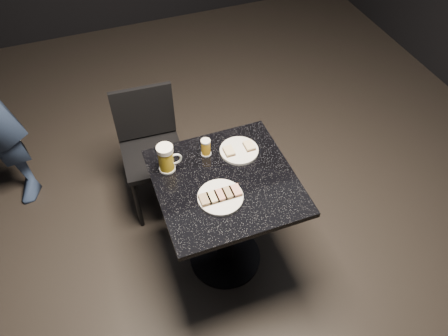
% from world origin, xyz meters
% --- Properties ---
extents(floor, '(6.00, 6.00, 0.00)m').
position_xyz_m(floor, '(0.00, 0.00, 0.00)').
color(floor, black).
rests_on(floor, ground).
extents(plate_large, '(0.22, 0.22, 0.01)m').
position_xyz_m(plate_large, '(-0.06, -0.10, 0.76)').
color(plate_large, white).
rests_on(plate_large, table).
extents(plate_small, '(0.21, 0.21, 0.01)m').
position_xyz_m(plate_small, '(0.14, 0.16, 0.76)').
color(plate_small, white).
rests_on(plate_small, table).
extents(table, '(0.70, 0.70, 0.75)m').
position_xyz_m(table, '(0.00, 0.00, 0.51)').
color(table, black).
rests_on(table, floor).
extents(beer_mug, '(0.12, 0.09, 0.16)m').
position_xyz_m(beer_mug, '(-0.25, 0.17, 0.83)').
color(beer_mug, white).
rests_on(beer_mug, table).
extents(beer_tumbler, '(0.06, 0.06, 0.10)m').
position_xyz_m(beer_tumbler, '(-0.03, 0.21, 0.80)').
color(beer_tumbler, silver).
rests_on(beer_tumbler, table).
extents(chair, '(0.39, 0.39, 0.86)m').
position_xyz_m(chair, '(-0.26, 0.64, 0.50)').
color(chair, black).
rests_on(chair, floor).
extents(canapes_on_plate_large, '(0.21, 0.07, 0.02)m').
position_xyz_m(canapes_on_plate_large, '(-0.06, -0.10, 0.77)').
color(canapes_on_plate_large, '#4C3521').
rests_on(canapes_on_plate_large, plate_large).
extents(canapes_on_plate_small, '(0.17, 0.07, 0.02)m').
position_xyz_m(canapes_on_plate_small, '(0.14, 0.16, 0.77)').
color(canapes_on_plate_small, '#4C3521').
rests_on(canapes_on_plate_small, plate_small).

